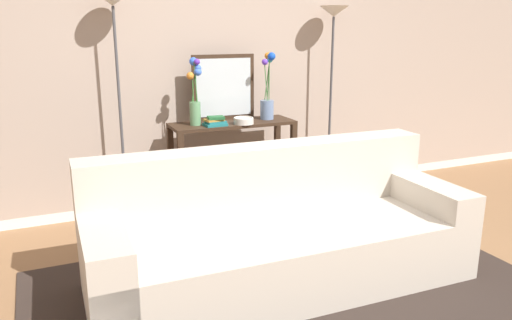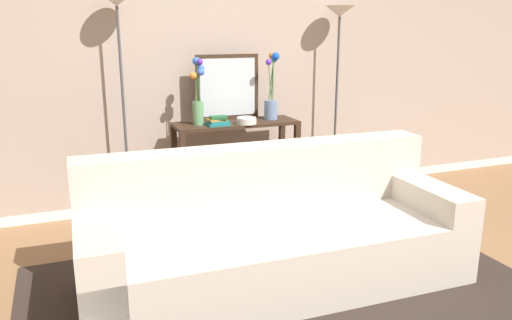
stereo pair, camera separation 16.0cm
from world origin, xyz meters
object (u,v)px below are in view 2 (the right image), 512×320
object	(u,v)px
floor_lamp_right	(338,49)
console_table	(236,151)
wall_mirror	(228,87)
floor_lamp_left	(119,46)
couch	(274,237)
vase_tall_flowers	(198,95)
vase_short_flowers	(271,96)
book_row_under_console	(210,208)
fruit_bowl	(246,120)
book_stack	(218,121)

from	to	relation	value
floor_lamp_right	console_table	bearing A→B (deg)	-174.09
wall_mirror	floor_lamp_left	bearing A→B (deg)	-177.01
console_table	couch	bearing A→B (deg)	-98.76
vase_tall_flowers	vase_short_flowers	world-z (taller)	vase_short_flowers
console_table	book_row_under_console	distance (m)	0.58
fruit_bowl	vase_tall_flowers	bearing A→B (deg)	163.33
floor_lamp_left	book_stack	bearing A→B (deg)	-15.87
vase_tall_flowers	book_stack	xyz separation A→B (m)	(0.14, -0.10, -0.22)
book_stack	floor_lamp_right	bearing A→B (deg)	9.50
couch	floor_lamp_right	bearing A→B (deg)	48.48
console_table	book_row_under_console	size ratio (longest dim) A/B	2.88
floor_lamp_left	vase_short_flowers	bearing A→B (deg)	-4.43
floor_lamp_right	wall_mirror	distance (m)	1.16
vase_tall_flowers	vase_short_flowers	size ratio (longest dim) A/B	0.95
book_row_under_console	vase_tall_flowers	bearing A→B (deg)	-176.44
console_table	floor_lamp_right	size ratio (longest dim) A/B	0.60
couch	book_row_under_console	world-z (taller)	couch
vase_tall_flowers	fruit_bowl	distance (m)	0.47
floor_lamp_left	book_stack	xyz separation A→B (m)	(0.76, -0.22, -0.63)
fruit_bowl	book_row_under_console	distance (m)	0.88
console_table	floor_lamp_left	xyz separation A→B (m)	(-0.96, 0.11, 0.94)
fruit_bowl	book_stack	size ratio (longest dim) A/B	0.91
book_row_under_console	vase_short_flowers	bearing A→B (deg)	1.08
fruit_bowl	book_stack	xyz separation A→B (m)	(-0.26, 0.02, 0.01)
floor_lamp_left	wall_mirror	xyz separation A→B (m)	(0.94, 0.05, -0.38)
couch	wall_mirror	size ratio (longest dim) A/B	4.25
vase_short_flowers	console_table	bearing A→B (deg)	-178.12
book_stack	vase_tall_flowers	bearing A→B (deg)	145.50
book_stack	book_row_under_console	xyz separation A→B (m)	(-0.06, 0.10, -0.82)
vase_tall_flowers	console_table	bearing A→B (deg)	0.84
book_stack	fruit_bowl	bearing A→B (deg)	-4.77
couch	wall_mirror	bearing A→B (deg)	82.87
wall_mirror	console_table	bearing A→B (deg)	-83.24
floor_lamp_left	vase_tall_flowers	world-z (taller)	floor_lamp_left
floor_lamp_left	fruit_bowl	distance (m)	1.22
vase_short_flowers	book_row_under_console	xyz separation A→B (m)	(-0.61, -0.01, -1.00)
floor_lamp_right	wall_mirror	bearing A→B (deg)	177.47
wall_mirror	book_stack	distance (m)	0.41
floor_lamp_left	wall_mirror	bearing A→B (deg)	2.99
floor_lamp_left	wall_mirror	size ratio (longest dim) A/B	3.27
book_row_under_console	book_stack	bearing A→B (deg)	-59.05
vase_tall_flowers	couch	bearing A→B (deg)	-84.37
couch	wall_mirror	distance (m)	1.74
floor_lamp_left	book_row_under_console	world-z (taller)	floor_lamp_left
floor_lamp_right	fruit_bowl	world-z (taller)	floor_lamp_right
fruit_bowl	book_stack	bearing A→B (deg)	175.23
couch	floor_lamp_left	world-z (taller)	floor_lamp_left
console_table	vase_tall_flowers	world-z (taller)	vase_tall_flowers
vase_tall_flowers	fruit_bowl	xyz separation A→B (m)	(0.40, -0.12, -0.23)
floor_lamp_left	console_table	bearing A→B (deg)	-6.72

